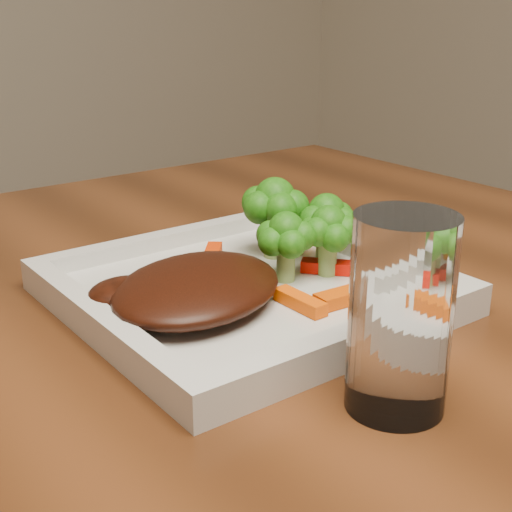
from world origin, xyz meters
TOP-DOWN VIEW (x-y plane):
  - plate at (0.14, 0.01)m, footprint 0.27×0.27m
  - steak at (0.09, 0.00)m, footprint 0.18×0.17m
  - broccoli_0 at (0.21, 0.06)m, footprint 0.08×0.08m
  - broccoli_1 at (0.23, 0.01)m, footprint 0.08×0.08m
  - broccoli_2 at (0.21, -0.01)m, footprint 0.06×0.06m
  - broccoli_3 at (0.18, 0.00)m, footprint 0.07×0.07m
  - carrot_0 at (0.19, -0.06)m, footprint 0.06×0.02m
  - carrot_2 at (0.15, -0.05)m, footprint 0.01×0.05m
  - carrot_3 at (0.24, 0.06)m, footprint 0.05×0.04m
  - carrot_4 at (0.15, 0.08)m, footprint 0.04×0.05m
  - carrot_5 at (0.22, -0.01)m, footprint 0.05×0.05m
  - drinking_glass at (0.12, -0.17)m, footprint 0.06×0.06m

SIDE VIEW (x-z plane):
  - plate at x=0.14m, z-range 0.75..0.76m
  - carrot_0 at x=0.19m, z-range 0.76..0.77m
  - carrot_2 at x=0.15m, z-range 0.76..0.77m
  - carrot_3 at x=0.24m, z-range 0.76..0.77m
  - carrot_4 at x=0.15m, z-range 0.76..0.77m
  - carrot_5 at x=0.22m, z-range 0.76..0.77m
  - steak at x=0.09m, z-range 0.76..0.79m
  - broccoli_2 at x=0.21m, z-range 0.76..0.82m
  - broccoli_3 at x=0.18m, z-range 0.76..0.82m
  - broccoli_1 at x=0.23m, z-range 0.76..0.83m
  - broccoli_0 at x=0.21m, z-range 0.76..0.83m
  - drinking_glass at x=0.12m, z-range 0.75..0.87m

